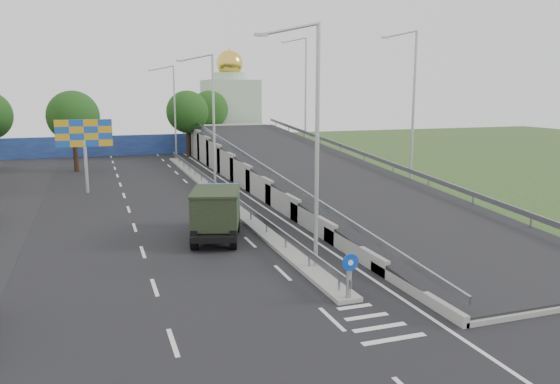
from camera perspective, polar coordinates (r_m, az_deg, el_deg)
name	(u,v)px	position (r m, az deg, el deg)	size (l,w,h in m)	color
ground	(378,327)	(18.60, 10.21, -13.72)	(160.00, 160.00, 0.00)	#2D4C1E
road_surface	(185,209)	(35.95, -9.86, -1.78)	(26.00, 90.00, 0.04)	black
median	(217,194)	(40.33, -6.59, -0.21)	(1.00, 44.00, 0.20)	gray
overpass_ramp	(312,167)	(42.28, 3.35, 2.61)	(10.00, 50.00, 3.50)	gray
median_guardrail	(217,185)	(40.21, -6.60, 0.70)	(0.09, 44.00, 0.71)	gray
sign_bollard	(349,276)	(20.00, 7.25, -8.68)	(0.64, 0.23, 1.67)	black
lamp_post_near	(313,135)	(22.49, 3.46, 5.99)	(2.74, 0.18, 10.08)	#B2B5B7
lamp_post_mid	(211,115)	(41.64, -7.21, 8.03)	(2.74, 0.18, 10.08)	#B2B5B7
lamp_post_far	(173,107)	(61.34, -11.12, 8.71)	(2.74, 0.18, 10.08)	#B2B5B7
blue_wall	(132,145)	(67.17, -15.19, 4.74)	(30.00, 0.50, 2.40)	navy
church	(230,107)	(76.99, -5.21, 8.83)	(7.00, 7.00, 13.80)	#B2CCAD
billboard	(84,137)	(42.85, -19.78, 5.39)	(4.00, 0.24, 5.50)	#B2B5B7
tree_left_mid	(73,117)	(54.79, -20.80, 7.36)	(4.80, 4.80, 7.60)	black
tree_median_far	(187,112)	(63.62, -9.66, 8.25)	(4.80, 4.80, 7.60)	black
tree_ramp_far	(209,110)	(71.24, -7.39, 8.54)	(4.80, 4.80, 7.60)	black
dump_truck	(217,210)	(28.65, -6.58, -1.86)	(3.81, 6.37, 2.64)	black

